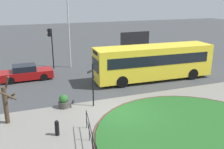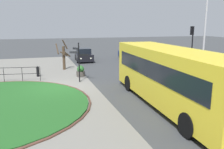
{
  "view_description": "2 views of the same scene",
  "coord_description": "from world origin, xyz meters",
  "px_view_note": "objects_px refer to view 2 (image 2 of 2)",
  "views": [
    {
      "loc": [
        -5.7,
        -13.51,
        7.11
      ],
      "look_at": [
        1.19,
        4.87,
        1.1
      ],
      "focal_mm": 40.48,
      "sensor_mm": 36.0,
      "label": 1
    },
    {
      "loc": [
        15.84,
        -0.98,
        4.28
      ],
      "look_at": [
        0.96,
        3.64,
        0.94
      ],
      "focal_mm": 37.53,
      "sensor_mm": 36.0,
      "label": 2
    }
  ],
  "objects_px": {
    "car_far_lane": "(148,61)",
    "street_tree_bare": "(64,56)",
    "car_near_lane": "(84,55)",
    "traffic_light_near": "(192,39)",
    "lamppost_tall": "(205,28)",
    "planter_near_signpost": "(81,71)",
    "bollard_foreground": "(38,71)",
    "bus_yellow": "(171,76)",
    "car_trailing": "(130,54)",
    "signpost_directional": "(79,60)"
  },
  "relations": [
    {
      "from": "car_near_lane",
      "to": "street_tree_bare",
      "type": "xyz_separation_m",
      "value": [
        4.99,
        -2.85,
        0.65
      ]
    },
    {
      "from": "bollard_foreground",
      "to": "planter_near_signpost",
      "type": "height_order",
      "value": "planter_near_signpost"
    },
    {
      "from": "bus_yellow",
      "to": "car_near_lane",
      "type": "xyz_separation_m",
      "value": [
        -17.06,
        -1.49,
        -0.95
      ]
    },
    {
      "from": "planter_near_signpost",
      "to": "lamppost_tall",
      "type": "bearing_deg",
      "value": 75.87
    },
    {
      "from": "signpost_directional",
      "to": "car_near_lane",
      "type": "height_order",
      "value": "signpost_directional"
    },
    {
      "from": "car_trailing",
      "to": "street_tree_bare",
      "type": "height_order",
      "value": "street_tree_bare"
    },
    {
      "from": "bus_yellow",
      "to": "car_far_lane",
      "type": "relative_size",
      "value": 2.38
    },
    {
      "from": "bus_yellow",
      "to": "planter_near_signpost",
      "type": "relative_size",
      "value": 11.44
    },
    {
      "from": "bollard_foreground",
      "to": "car_far_lane",
      "type": "xyz_separation_m",
      "value": [
        -1.07,
        10.64,
        0.18
      ]
    },
    {
      "from": "car_far_lane",
      "to": "lamppost_tall",
      "type": "bearing_deg",
      "value": 30.5
    },
    {
      "from": "street_tree_bare",
      "to": "bus_yellow",
      "type": "bearing_deg",
      "value": 19.82
    },
    {
      "from": "car_near_lane",
      "to": "lamppost_tall",
      "type": "xyz_separation_m",
      "value": [
        10.96,
        8.23,
        3.31
      ]
    },
    {
      "from": "car_trailing",
      "to": "lamppost_tall",
      "type": "height_order",
      "value": "lamppost_tall"
    },
    {
      "from": "bollard_foreground",
      "to": "lamppost_tall",
      "type": "xyz_separation_m",
      "value": [
        3.49,
        13.48,
        3.55
      ]
    },
    {
      "from": "planter_near_signpost",
      "to": "signpost_directional",
      "type": "bearing_deg",
      "value": -12.67
    },
    {
      "from": "bus_yellow",
      "to": "street_tree_bare",
      "type": "xyz_separation_m",
      "value": [
        -12.07,
        -4.35,
        -0.3
      ]
    },
    {
      "from": "planter_near_signpost",
      "to": "street_tree_bare",
      "type": "distance_m",
      "value": 3.7
    },
    {
      "from": "lamppost_tall",
      "to": "street_tree_bare",
      "type": "bearing_deg",
      "value": -118.29
    },
    {
      "from": "car_trailing",
      "to": "lamppost_tall",
      "type": "distance_m",
      "value": 11.24
    },
    {
      "from": "car_near_lane",
      "to": "lamppost_tall",
      "type": "height_order",
      "value": "lamppost_tall"
    },
    {
      "from": "bus_yellow",
      "to": "lamppost_tall",
      "type": "bearing_deg",
      "value": -45.84
    },
    {
      "from": "bollard_foreground",
      "to": "car_far_lane",
      "type": "distance_m",
      "value": 10.69
    },
    {
      "from": "traffic_light_near",
      "to": "planter_near_signpost",
      "type": "distance_m",
      "value": 10.56
    },
    {
      "from": "signpost_directional",
      "to": "street_tree_bare",
      "type": "xyz_separation_m",
      "value": [
        -5.37,
        -0.59,
        -0.38
      ]
    },
    {
      "from": "bus_yellow",
      "to": "lamppost_tall",
      "type": "distance_m",
      "value": 9.39
    },
    {
      "from": "signpost_directional",
      "to": "car_far_lane",
      "type": "distance_m",
      "value": 8.69
    },
    {
      "from": "car_near_lane",
      "to": "car_far_lane",
      "type": "distance_m",
      "value": 8.36
    },
    {
      "from": "traffic_light_near",
      "to": "lamppost_tall",
      "type": "height_order",
      "value": "lamppost_tall"
    },
    {
      "from": "car_far_lane",
      "to": "traffic_light_near",
      "type": "xyz_separation_m",
      "value": [
        2.68,
        3.0,
        2.37
      ]
    },
    {
      "from": "car_far_lane",
      "to": "planter_near_signpost",
      "type": "relative_size",
      "value": 4.81
    },
    {
      "from": "lamppost_tall",
      "to": "bus_yellow",
      "type": "bearing_deg",
      "value": -47.8
    },
    {
      "from": "car_far_lane",
      "to": "street_tree_bare",
      "type": "bearing_deg",
      "value": -101.08
    },
    {
      "from": "signpost_directional",
      "to": "car_trailing",
      "type": "bearing_deg",
      "value": 140.9
    },
    {
      "from": "car_far_lane",
      "to": "planter_near_signpost",
      "type": "distance_m",
      "value": 7.5
    },
    {
      "from": "street_tree_bare",
      "to": "traffic_light_near",
      "type": "bearing_deg",
      "value": 70.02
    },
    {
      "from": "bus_yellow",
      "to": "car_far_lane",
      "type": "distance_m",
      "value": 11.4
    },
    {
      "from": "street_tree_bare",
      "to": "car_near_lane",
      "type": "bearing_deg",
      "value": 150.24
    },
    {
      "from": "car_trailing",
      "to": "street_tree_bare",
      "type": "relative_size",
      "value": 1.47
    },
    {
      "from": "bus_yellow",
      "to": "car_trailing",
      "type": "xyz_separation_m",
      "value": [
        -16.56,
        4.25,
        -0.95
      ]
    },
    {
      "from": "car_far_lane",
      "to": "car_trailing",
      "type": "height_order",
      "value": "car_trailing"
    },
    {
      "from": "bollard_foreground",
      "to": "traffic_light_near",
      "type": "height_order",
      "value": "traffic_light_near"
    },
    {
      "from": "car_far_lane",
      "to": "lamppost_tall",
      "type": "relative_size",
      "value": 0.61
    },
    {
      "from": "car_trailing",
      "to": "traffic_light_near",
      "type": "bearing_deg",
      "value": 17.65
    },
    {
      "from": "bollard_foreground",
      "to": "traffic_light_near",
      "type": "relative_size",
      "value": 0.22
    },
    {
      "from": "bus_yellow",
      "to": "traffic_light_near",
      "type": "xyz_separation_m",
      "value": [
        -7.98,
        6.89,
        1.36
      ]
    },
    {
      "from": "car_trailing",
      "to": "car_far_lane",
      "type": "bearing_deg",
      "value": -2.98
    },
    {
      "from": "car_near_lane",
      "to": "car_far_lane",
      "type": "relative_size",
      "value": 0.95
    },
    {
      "from": "planter_near_signpost",
      "to": "street_tree_bare",
      "type": "height_order",
      "value": "street_tree_bare"
    },
    {
      "from": "signpost_directional",
      "to": "traffic_light_near",
      "type": "height_order",
      "value": "traffic_light_near"
    },
    {
      "from": "signpost_directional",
      "to": "lamppost_tall",
      "type": "relative_size",
      "value": 0.4
    }
  ]
}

